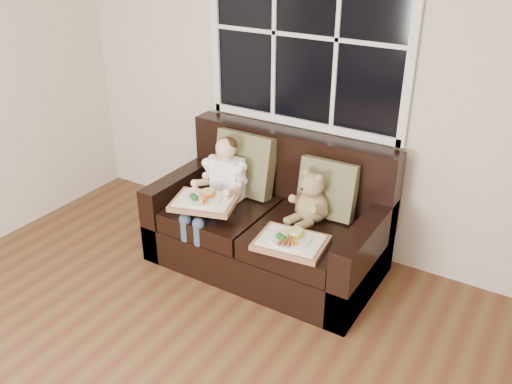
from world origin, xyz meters
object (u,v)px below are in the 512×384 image
Objects in this scene: child at (220,183)px; teddy_bear at (312,201)px; loveseat at (271,226)px; tray_right at (291,241)px; tray_left at (204,201)px.

child reaches higher than teddy_bear.
loveseat is 3.41× the size of tray_right.
tray_right is at bearing -18.20° from child.
tray_right is (0.74, -0.24, -0.14)m from child.
tray_left is (0.01, -0.23, -0.05)m from child.
child is at bearing -163.02° from loveseat.
loveseat is 0.54m from tray_right.
child reaches higher than tray_right.
tray_right is at bearing -44.54° from loveseat.
tray_right is (0.36, -0.36, 0.17)m from loveseat.
teddy_bear is 0.81× the size of tray_right.
teddy_bear is at bearing 88.90° from tray_right.
teddy_bear is (0.33, 0.01, 0.30)m from loveseat.
loveseat is at bearing 26.39° from tray_left.
loveseat is 4.19× the size of teddy_bear.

